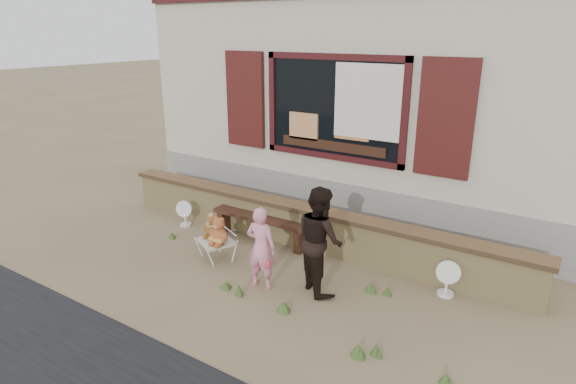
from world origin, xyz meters
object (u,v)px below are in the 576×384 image
Objects in this scene: bench at (262,222)px; adult at (320,240)px; folding_chair at (216,242)px; teddy_bear_right at (219,230)px; child at (261,248)px; teddy_bear_left at (212,226)px.

bench is 1.21× the size of adult.
teddy_bear_right is at bearing -0.00° from folding_chair.
child is (0.86, -1.20, 0.24)m from bench.
teddy_bear_left reaches higher than folding_chair.
child is at bearing 8.49° from teddy_bear_left.
folding_chair is 0.56× the size of child.
teddy_bear_left is 0.26× the size of adult.
teddy_bear_right reaches higher than bench.
bench is 2.72× the size of folding_chair.
folding_chair is 0.25m from teddy_bear_left.
teddy_bear_left reaches higher than bench.
teddy_bear_right is at bearing -93.82° from bench.
bench is 4.01× the size of teddy_bear_right.
folding_chair is (-0.16, -0.92, -0.04)m from bench.
teddy_bear_right is (-0.04, -0.98, 0.20)m from bench.
bench is 0.93m from folding_chair.
adult is at bearing 27.14° from folding_chair.
bench is 0.92m from teddy_bear_left.
folding_chair is at bearing 0.00° from teddy_bear_left.
teddy_bear_left is at bearing 180.00° from teddy_bear_right.
child is at bearing -55.73° from bench.
teddy_bear_right is at bearing -0.00° from teddy_bear_left.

